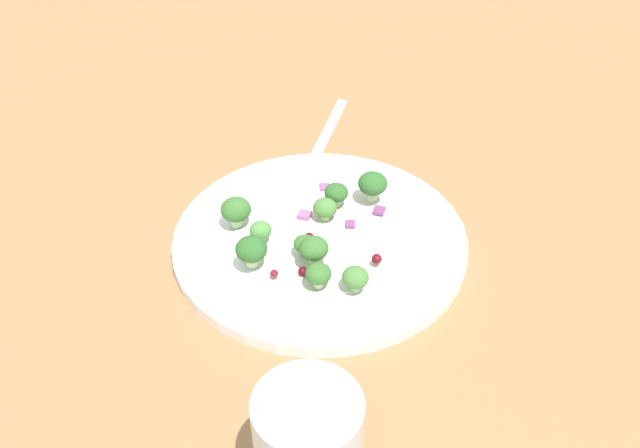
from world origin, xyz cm
name	(u,v)px	position (x,y,z in cm)	size (l,w,h in cm)	color
ground_plane	(286,252)	(0.00, 0.00, -1.00)	(180.00, 180.00, 2.00)	olive
plate	(320,239)	(-1.78, -2.77, 0.86)	(28.19, 28.19, 1.70)	white
dressing_pool	(320,235)	(-1.78, -2.77, 1.30)	(16.35, 16.35, 0.20)	white
broccoli_floret_0	(315,248)	(-5.47, -0.14, 3.60)	(2.67, 2.67, 2.71)	#9EC684
broccoli_floret_1	(355,278)	(-9.79, -1.69, 2.82)	(2.35, 2.35, 2.38)	#8EB77A
broccoli_floret_2	(261,231)	(0.00, 2.60, 2.84)	(2.08, 2.08, 2.11)	#8EB77A
broccoli_floret_3	(325,208)	(0.02, -4.36, 2.75)	(2.38, 2.38, 2.41)	#ADD18E
broccoli_floret_4	(308,243)	(-3.74, -0.41, 2.85)	(2.01, 2.01, 2.03)	#ADD18E
broccoli_floret_5	(318,274)	(-7.93, 0.94, 2.99)	(2.31, 2.31, 2.34)	#ADD18E
broccoli_floret_6	(251,250)	(-2.70, 4.81, 3.50)	(2.88, 2.88, 2.92)	#ADD18E
broccoli_floret_7	(336,193)	(1.20, -6.35, 3.06)	(2.38, 2.38, 2.41)	#8EB77A
broccoli_floret_8	(373,185)	(-0.16, -9.82, 3.65)	(2.93, 2.93, 2.96)	#ADD18E
broccoli_floret_9	(236,210)	(3.42, 3.50, 3.29)	(2.95, 2.95, 2.99)	#ADD18E
cranberry_0	(303,271)	(-5.88, 1.37, 1.86)	(0.86, 0.86, 0.86)	#4C0A14
cranberry_1	(377,259)	(-8.17, -5.00, 2.26)	(0.95, 0.95, 0.95)	maroon
cranberry_2	(309,237)	(-2.49, -1.19, 2.25)	(0.92, 0.92, 0.92)	#4C0A14
cranberry_3	(274,274)	(-5.05, 3.81, 2.05)	(0.73, 0.73, 0.73)	maroon
onion_bit_0	(379,210)	(-1.87, -9.49, 1.74)	(1.15, 1.09, 0.33)	#843D75
onion_bit_1	(304,215)	(1.30, -2.76, 1.59)	(1.21, 1.15, 0.58)	#A35B93
onion_bit_2	(350,225)	(-2.11, -5.96, 1.52)	(0.93, 1.02, 0.47)	#843D75
onion_bit_3	(325,188)	(4.43, -6.92, 1.43)	(1.16, 1.06, 0.41)	#934C84
fork	(321,144)	(13.27, -11.58, 0.25)	(14.33, 14.52, 0.50)	silver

